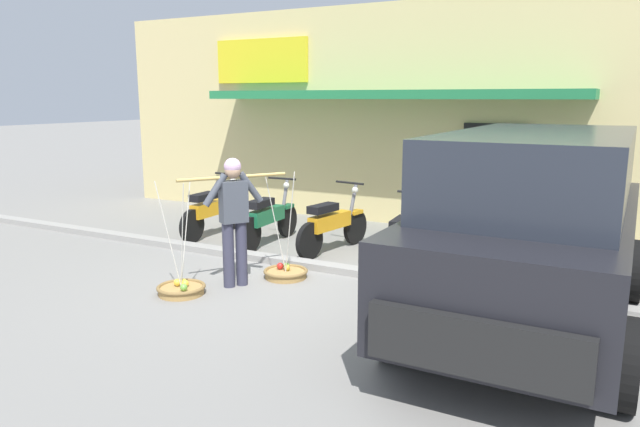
{
  "coord_description": "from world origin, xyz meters",
  "views": [
    {
      "loc": [
        3.91,
        -6.58,
        2.45
      ],
      "look_at": [
        0.11,
        0.6,
        0.85
      ],
      "focal_mm": 33.15,
      "sensor_mm": 36.0,
      "label": 1
    }
  ],
  "objects": [
    {
      "name": "motorcycle_second_in_row",
      "position": [
        -1.4,
        1.6,
        0.45
      ],
      "size": [
        0.54,
        1.82,
        1.09
      ],
      "color": "black",
      "rests_on": "ground"
    },
    {
      "name": "motorcycle_nearest_shop",
      "position": [
        -2.64,
        1.68,
        0.45
      ],
      "size": [
        0.54,
        1.82,
        1.09
      ],
      "color": "black",
      "rests_on": "ground"
    },
    {
      "name": "motorcycle_end_of_row",
      "position": [
        1.16,
        1.24,
        0.45
      ],
      "size": [
        0.54,
        1.82,
        1.09
      ],
      "color": "black",
      "rests_on": "ground"
    },
    {
      "name": "fruit_basket_left_side",
      "position": [
        -0.18,
        0.13,
        0.08
      ],
      "size": [
        0.61,
        0.61,
        1.45
      ],
      "color": "#B2894C",
      "rests_on": "ground"
    },
    {
      "name": "sidewalk_curb",
      "position": [
        0.0,
        0.7,
        0.05
      ],
      "size": [
        20.0,
        0.24,
        0.1
      ],
      "primitive_type": "cube",
      "color": "gray",
      "rests_on": "ground"
    },
    {
      "name": "ground_plane",
      "position": [
        0.0,
        0.0,
        0.0
      ],
      "size": [
        90.0,
        90.0,
        0.0
      ],
      "primitive_type": "plane",
      "color": "gray"
    },
    {
      "name": "motorcycle_third_in_row",
      "position": [
        -0.24,
        1.68,
        0.45
      ],
      "size": [
        0.55,
        1.81,
        1.09
      ],
      "color": "black",
      "rests_on": "ground"
    },
    {
      "name": "parked_truck",
      "position": [
        3.05,
        -0.09,
        1.13
      ],
      "size": [
        2.2,
        4.83,
        2.1
      ],
      "color": "black",
      "rests_on": "ground"
    },
    {
      "name": "fruit_vendor",
      "position": [
        -0.58,
        -0.48,
        0.98
      ],
      "size": [
        0.85,
        1.24,
        1.7
      ],
      "color": "#38384C",
      "rests_on": "ground"
    },
    {
      "name": "fruit_basket_right_side",
      "position": [
        -0.99,
        -1.09,
        0.08
      ],
      "size": [
        0.61,
        0.61,
        1.45
      ],
      "color": "#B2894C",
      "rests_on": "ground"
    },
    {
      "name": "storefront_building",
      "position": [
        -0.22,
        6.65,
        2.1
      ],
      "size": [
        13.0,
        6.0,
        4.2
      ],
      "color": "#DBC684",
      "rests_on": "ground"
    }
  ]
}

